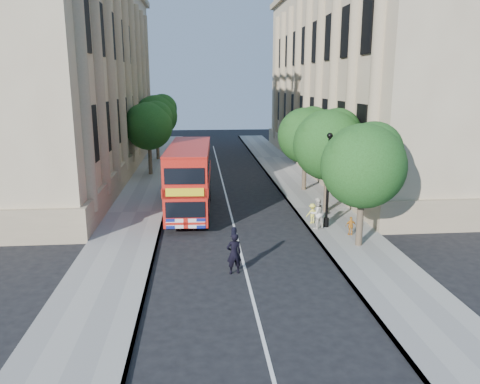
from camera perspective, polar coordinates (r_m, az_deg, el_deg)
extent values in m
plane|color=black|center=(19.75, 0.84, -10.25)|extent=(120.00, 120.00, 0.00)
cube|color=gray|center=(30.07, 9.78, -1.95)|extent=(3.50, 80.00, 0.12)
cube|color=gray|center=(29.32, -12.51, -2.48)|extent=(3.50, 80.00, 0.12)
cube|color=tan|center=(44.85, 15.83, 14.29)|extent=(12.00, 38.00, 18.00)
cube|color=tan|center=(43.65, -21.65, 13.91)|extent=(12.00, 38.00, 18.00)
cylinder|color=#473828|center=(23.29, 14.42, -3.22)|extent=(0.32, 0.32, 2.86)
sphere|color=#1E4517|center=(22.70, 14.80, 3.08)|extent=(4.00, 4.00, 4.00)
sphere|color=#1E4517|center=(23.18, 15.96, 4.85)|extent=(2.80, 2.80, 2.80)
sphere|color=#1E4517|center=(22.17, 13.92, 4.26)|extent=(2.60, 2.60, 2.60)
cylinder|color=#473828|center=(28.80, 10.50, 0.28)|extent=(0.32, 0.32, 2.99)
sphere|color=#1E4517|center=(28.32, 10.73, 5.65)|extent=(4.20, 4.20, 4.20)
sphere|color=#1E4517|center=(28.79, 11.73, 7.09)|extent=(2.94, 2.94, 2.94)
sphere|color=#1E4517|center=(27.83, 9.95, 6.68)|extent=(2.73, 2.73, 2.73)
cylinder|color=#473828|center=(34.49, 7.84, 2.47)|extent=(0.32, 0.32, 2.90)
sphere|color=#1E4517|center=(34.10, 7.99, 6.83)|extent=(4.00, 4.00, 4.00)
sphere|color=#1E4517|center=(34.56, 8.85, 7.98)|extent=(2.80, 2.80, 2.80)
sphere|color=#1E4517|center=(33.64, 7.29, 7.66)|extent=(2.60, 2.60, 2.60)
cylinder|color=#473828|center=(40.71, -10.91, 4.08)|extent=(0.32, 0.32, 2.99)
sphere|color=#1E4517|center=(40.37, -11.08, 7.89)|extent=(4.00, 4.00, 4.00)
sphere|color=#1E4517|center=(40.65, -10.21, 8.93)|extent=(2.80, 2.80, 2.80)
sphere|color=#1E4517|center=(40.08, -11.87, 8.60)|extent=(2.60, 2.60, 2.60)
cylinder|color=#473828|center=(48.58, -10.02, 5.71)|extent=(0.32, 0.32, 3.17)
sphere|color=#1E4517|center=(48.29, -10.16, 9.09)|extent=(4.20, 4.20, 4.20)
sphere|color=#1E4517|center=(48.59, -9.44, 10.00)|extent=(2.94, 2.94, 2.94)
sphere|color=#1E4517|center=(48.00, -10.82, 9.73)|extent=(2.73, 2.73, 2.73)
cylinder|color=black|center=(26.09, 10.45, -3.65)|extent=(0.30, 0.30, 0.50)
cylinder|color=black|center=(25.53, 10.66, 1.18)|extent=(0.14, 0.14, 5.00)
sphere|color=black|center=(25.13, 10.91, 6.76)|extent=(0.32, 0.32, 0.32)
cube|color=red|center=(28.40, -6.14, 1.82)|extent=(2.71, 8.95, 3.68)
cube|color=black|center=(28.57, -6.10, 0.22)|extent=(2.75, 8.39, 0.84)
cube|color=black|center=(28.22, -6.18, 3.72)|extent=(2.75, 8.39, 0.84)
cube|color=yellow|center=(24.06, -6.74, -0.02)|extent=(1.96, 0.17, 0.42)
cylinder|color=black|center=(25.90, -8.76, -3.49)|extent=(0.30, 0.94, 0.93)
cylinder|color=black|center=(25.76, -4.09, -3.45)|extent=(0.30, 0.94, 0.93)
cylinder|color=black|center=(31.72, -7.65, -0.31)|extent=(0.30, 0.94, 0.93)
cylinder|color=black|center=(31.61, -3.85, -0.27)|extent=(0.30, 0.94, 0.93)
cube|color=black|center=(33.08, -5.60, 1.68)|extent=(1.95, 1.78, 1.92)
cube|color=black|center=(32.28, -5.52, 1.80)|extent=(1.65, 0.22, 0.64)
cube|color=black|center=(35.02, -5.84, 2.63)|extent=(2.04, 3.06, 2.29)
cube|color=black|center=(34.70, -5.74, 0.68)|extent=(1.97, 4.50, 0.23)
cylinder|color=black|center=(33.14, -6.98, 0.12)|extent=(0.25, 0.75, 0.73)
cylinder|color=black|center=(33.24, -4.14, 0.23)|extent=(0.25, 0.75, 0.73)
cylinder|color=black|center=(36.08, -7.20, 1.21)|extent=(0.25, 0.75, 0.73)
cylinder|color=black|center=(36.18, -4.59, 1.31)|extent=(0.25, 0.75, 0.73)
imported|color=black|center=(19.71, -0.73, -7.50)|extent=(0.73, 0.56, 1.78)
imported|color=silver|center=(25.53, 9.36, -2.57)|extent=(1.01, 0.90, 1.71)
imported|color=orange|center=(24.91, 13.36, -4.04)|extent=(0.58, 0.24, 0.98)
imported|color=#F9EE55|center=(26.54, 8.80, -2.58)|extent=(0.80, 0.56, 1.13)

